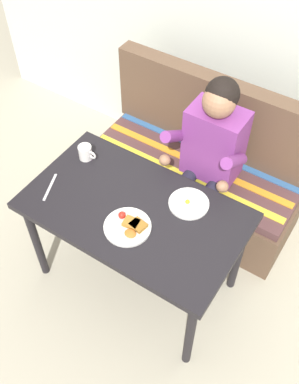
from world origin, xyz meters
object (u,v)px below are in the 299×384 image
(plate_breakfast, at_px, (129,226))
(plate_eggs, at_px, (189,203))
(coffee_mug, at_px, (86,152))
(couch, at_px, (197,172))
(person, at_px, (209,152))
(knife, at_px, (50,187))
(table, at_px, (135,218))

(plate_breakfast, xyz_separation_m, plate_eggs, (0.18, 0.31, -0.00))
(coffee_mug, bearing_deg, couch, 52.85)
(plate_eggs, relative_size, coffee_mug, 1.87)
(person, distance_m, plate_breakfast, 0.72)
(plate_eggs, height_order, knife, plate_eggs)
(plate_breakfast, relative_size, plate_eggs, 1.13)
(couch, height_order, coffee_mug, couch)
(couch, xyz_separation_m, plate_breakfast, (0.05, -0.89, 0.41))
(table, height_order, couch, couch)
(person, bearing_deg, plate_breakfast, -97.05)
(coffee_mug, bearing_deg, plate_breakfast, -29.48)
(table, xyz_separation_m, couch, (0.00, 0.76, -0.32))
(person, relative_size, plate_eggs, 5.50)
(knife, bearing_deg, table, -5.98)
(plate_breakfast, bearing_deg, table, 111.15)
(couch, bearing_deg, plate_breakfast, -86.98)
(couch, bearing_deg, table, -90.00)
(coffee_mug, bearing_deg, table, -19.69)
(knife, bearing_deg, plate_eggs, 2.63)
(coffee_mug, height_order, knife, coffee_mug)
(plate_eggs, distance_m, coffee_mug, 0.69)
(couch, xyz_separation_m, plate_eggs, (0.23, -0.58, 0.41))
(table, distance_m, plate_eggs, 0.31)
(table, relative_size, plate_breakfast, 4.82)
(person, distance_m, knife, 0.95)
(person, bearing_deg, couch, 127.60)
(plate_breakfast, bearing_deg, plate_eggs, 58.90)
(couch, relative_size, person, 1.19)
(person, relative_size, plate_breakfast, 4.87)
(couch, relative_size, plate_eggs, 6.53)
(couch, height_order, plate_eggs, couch)
(couch, xyz_separation_m, person, (0.13, -0.17, 0.41))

